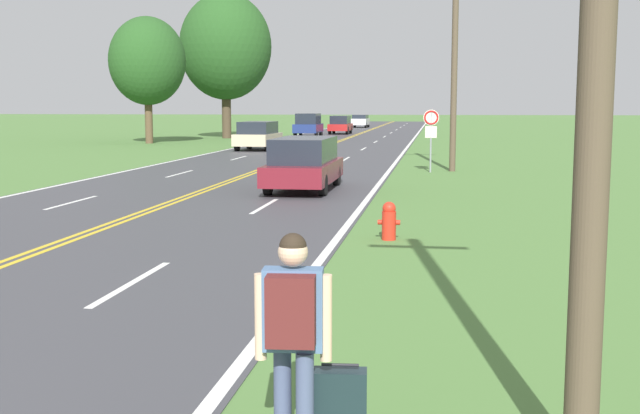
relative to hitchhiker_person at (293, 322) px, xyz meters
The scene contains 12 objects.
hitchhiker_person is the anchor object (origin of this frame).
suitcase 0.81m from the hitchhiker_person, 28.49° to the left, with size 0.42×0.22×0.68m.
fire_hydrant 9.76m from the hitchhiker_person, 89.43° to the left, with size 0.43×0.27×0.74m.
traffic_sign 25.55m from the hitchhiker_person, 88.42° to the left, with size 0.60×0.10×2.40m.
utility_pole_midground 26.42m from the hitchhiker_person, 86.62° to the left, with size 1.80×0.24×8.75m.
tree_left_verge 49.80m from the hitchhiker_person, 111.62° to the left, with size 5.07×5.07×8.39m.
tree_mid_treeline 57.33m from the hitchhiker_person, 105.55° to the left, with size 7.02×7.02×11.03m.
car_maroon_van_mid_near 18.67m from the hitchhiker_person, 99.34° to the left, with size 1.81×4.89×1.60m.
car_champagne_suv_mid_far 40.36m from the hitchhiker_person, 103.23° to the left, with size 2.11×4.06×1.63m.
car_dark_blue_suv_receding 59.68m from the hitchhiker_person, 99.20° to the left, with size 1.91×4.10×1.87m.
car_red_hatchback_distant 65.32m from the hitchhiker_person, 96.72° to the left, with size 1.80×3.91×1.61m.
car_silver_hatchback_horizon 85.02m from the hitchhiker_person, 95.29° to the left, with size 1.92×3.52×1.44m.
Camera 1 is at (7.02, -3.43, 2.60)m, focal length 45.00 mm.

